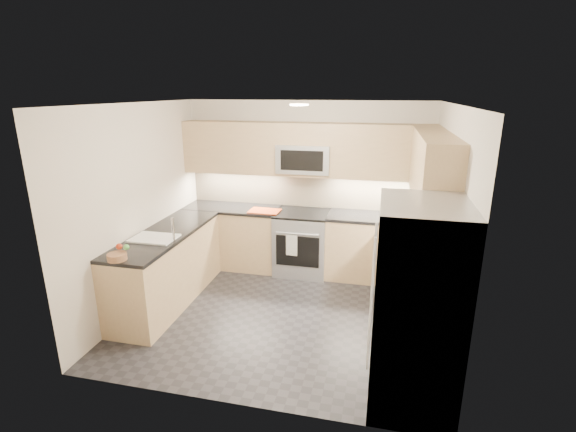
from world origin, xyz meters
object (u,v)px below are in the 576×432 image
at_px(gas_range, 302,243).
at_px(fruit_basket, 117,257).
at_px(refrigerator, 416,306).
at_px(cutting_board, 265,211).
at_px(microwave, 304,158).
at_px(utensil_bowl, 413,214).

distance_m(gas_range, fruit_basket, 2.73).
xyz_separation_m(gas_range, refrigerator, (1.45, -2.43, 0.45)).
height_order(gas_range, cutting_board, cutting_board).
relative_size(microwave, refrigerator, 0.42).
relative_size(gas_range, fruit_basket, 4.57).
xyz_separation_m(utensil_bowl, cutting_board, (-2.08, -0.02, -0.08)).
distance_m(cutting_board, fruit_basket, 2.31).
height_order(cutting_board, fruit_basket, fruit_basket).
height_order(microwave, cutting_board, microwave).
distance_m(gas_range, utensil_bowl, 1.65).
bearing_deg(microwave, cutting_board, -157.20).
distance_m(refrigerator, fruit_basket, 3.00).
relative_size(utensil_bowl, cutting_board, 0.73).
height_order(microwave, fruit_basket, microwave).
relative_size(microwave, cutting_board, 1.72).
bearing_deg(gas_range, microwave, 90.00).
xyz_separation_m(microwave, utensil_bowl, (1.54, -0.20, -0.67)).
distance_m(utensil_bowl, fruit_basket, 3.73).
height_order(gas_range, fruit_basket, fruit_basket).
bearing_deg(gas_range, utensil_bowl, -2.95).
bearing_deg(gas_range, fruit_basket, -125.06).
bearing_deg(refrigerator, microwave, 119.62).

